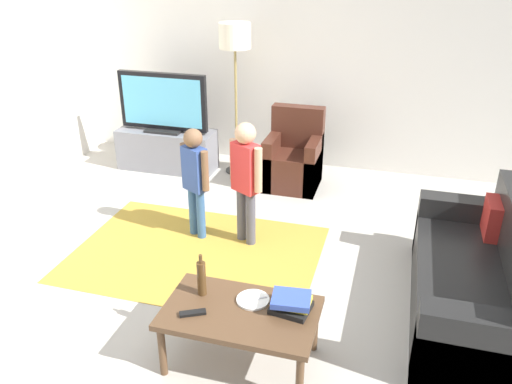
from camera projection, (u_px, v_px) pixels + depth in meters
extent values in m
plane|color=#B2ADA3|center=(235.00, 296.00, 4.19)|extent=(7.80, 7.80, 0.00)
cube|color=silver|center=(312.00, 57.00, 6.22)|extent=(6.00, 0.12, 2.70)
cube|color=#B28C33|center=(196.00, 253.00, 4.76)|extent=(2.20, 1.60, 0.01)
cube|color=slate|center=(167.00, 150.00, 6.49)|extent=(1.20, 0.44, 0.50)
cube|color=black|center=(167.00, 162.00, 6.51)|extent=(1.10, 0.32, 0.03)
cube|color=black|center=(165.00, 130.00, 6.36)|extent=(0.44, 0.28, 0.03)
cube|color=black|center=(163.00, 101.00, 6.21)|extent=(1.10, 0.07, 0.68)
cube|color=#59B2D8|center=(162.00, 102.00, 6.17)|extent=(1.00, 0.01, 0.58)
cube|color=black|center=(469.00, 291.00, 3.89)|extent=(0.80, 1.80, 0.42)
cube|color=black|center=(482.00, 355.00, 3.15)|extent=(0.80, 0.20, 0.60)
cube|color=black|center=(464.00, 230.00, 4.54)|extent=(0.80, 0.20, 0.60)
cube|color=#B22823|center=(491.00, 219.00, 4.18)|extent=(0.10, 0.32, 0.32)
cube|color=#472319|center=(293.00, 169.00, 6.01)|extent=(0.60, 0.60, 0.42)
cube|color=#472319|center=(297.00, 144.00, 6.10)|extent=(0.60, 0.16, 0.90)
cube|color=#472319|center=(273.00, 160.00, 6.03)|extent=(0.12, 0.60, 0.60)
cube|color=#472319|center=(314.00, 164.00, 5.91)|extent=(0.12, 0.60, 0.60)
cylinder|color=#262626|center=(237.00, 170.00, 6.51)|extent=(0.28, 0.28, 0.02)
cylinder|color=#99844C|center=(236.00, 112.00, 6.19)|extent=(0.03, 0.03, 1.50)
cylinder|color=silver|center=(235.00, 36.00, 5.81)|extent=(0.36, 0.36, 0.28)
cylinder|color=#33598C|center=(193.00, 211.00, 5.00)|extent=(0.08, 0.08, 0.49)
cylinder|color=#33598C|center=(201.00, 215.00, 4.93)|extent=(0.08, 0.08, 0.49)
cube|color=#2D478C|center=(195.00, 169.00, 4.77)|extent=(0.27, 0.22, 0.42)
sphere|color=brown|center=(193.00, 138.00, 4.64)|extent=(0.17, 0.17, 0.17)
cylinder|color=brown|center=(184.00, 162.00, 4.86)|extent=(0.07, 0.07, 0.38)
cylinder|color=brown|center=(205.00, 171.00, 4.67)|extent=(0.07, 0.07, 0.38)
cylinder|color=#4C4C59|center=(242.00, 214.00, 4.89)|extent=(0.09, 0.09, 0.53)
cylinder|color=#4C4C59|center=(251.00, 219.00, 4.81)|extent=(0.09, 0.09, 0.53)
cube|color=red|center=(246.00, 168.00, 4.64)|extent=(0.29, 0.25, 0.45)
sphere|color=tan|center=(245.00, 133.00, 4.51)|extent=(0.19, 0.19, 0.19)
cylinder|color=tan|center=(234.00, 160.00, 4.74)|extent=(0.07, 0.07, 0.41)
cylinder|color=tan|center=(258.00, 170.00, 4.53)|extent=(0.07, 0.07, 0.41)
cube|color=#513823|center=(240.00, 313.00, 3.36)|extent=(1.00, 0.60, 0.04)
cylinder|color=#513823|center=(162.00, 351.00, 3.35)|extent=(0.05, 0.05, 0.38)
cylinder|color=#513823|center=(300.00, 380.00, 3.12)|extent=(0.05, 0.05, 0.38)
cylinder|color=#513823|center=(192.00, 304.00, 3.78)|extent=(0.05, 0.05, 0.38)
cylinder|color=#513823|center=(315.00, 327.00, 3.56)|extent=(0.05, 0.05, 0.38)
cube|color=black|center=(291.00, 307.00, 3.35)|extent=(0.27, 0.24, 0.04)
cube|color=yellow|center=(293.00, 302.00, 3.35)|extent=(0.23, 0.18, 0.03)
cube|color=#334CA5|center=(291.00, 299.00, 3.32)|extent=(0.27, 0.23, 0.04)
cylinder|color=#4C3319|center=(202.00, 279.00, 3.46)|extent=(0.06, 0.06, 0.25)
cylinder|color=#4C3319|center=(201.00, 259.00, 3.40)|extent=(0.02, 0.02, 0.06)
cube|color=black|center=(193.00, 313.00, 3.31)|extent=(0.17, 0.12, 0.02)
cylinder|color=white|center=(253.00, 300.00, 3.44)|extent=(0.22, 0.22, 0.02)
cube|color=silver|center=(256.00, 299.00, 3.43)|extent=(0.13, 0.09, 0.01)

